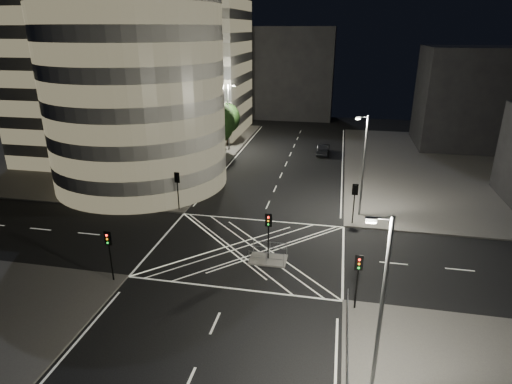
% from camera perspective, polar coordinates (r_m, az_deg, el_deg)
% --- Properties ---
extents(ground, '(120.00, 120.00, 0.00)m').
position_cam_1_polar(ground, '(36.90, -1.07, -7.64)').
color(ground, black).
rests_on(ground, ground).
extents(sidewalk_far_left, '(42.00, 42.00, 0.15)m').
position_cam_1_polar(sidewalk_far_left, '(71.00, -19.73, 5.42)').
color(sidewalk_far_left, '#504D4B').
rests_on(sidewalk_far_left, ground).
extents(sidewalk_far_right, '(42.00, 42.00, 0.15)m').
position_cam_1_polar(sidewalk_far_right, '(65.05, 30.53, 2.33)').
color(sidewalk_far_right, '#504D4B').
rests_on(sidewalk_far_right, ground).
extents(central_island, '(3.00, 2.00, 0.15)m').
position_cam_1_polar(central_island, '(35.25, 1.63, -8.99)').
color(central_island, slate).
rests_on(central_island, ground).
extents(office_tower_curved, '(30.00, 29.00, 27.20)m').
position_cam_1_polar(office_tower_curved, '(57.69, -18.16, 15.02)').
color(office_tower_curved, gray).
rests_on(office_tower_curved, sidewalk_far_left).
extents(office_block_rear, '(24.00, 16.00, 22.00)m').
position_cam_1_polar(office_block_rear, '(79.38, -10.63, 15.97)').
color(office_block_rear, gray).
rests_on(office_block_rear, sidewalk_far_left).
extents(building_right_far, '(14.00, 12.00, 15.00)m').
position_cam_1_polar(building_right_far, '(74.78, 26.40, 11.19)').
color(building_right_far, black).
rests_on(building_right_far, sidewalk_far_right).
extents(building_far_end, '(18.00, 8.00, 18.00)m').
position_cam_1_polar(building_far_end, '(90.70, 4.39, 15.48)').
color(building_far_end, black).
rests_on(building_far_end, ground).
extents(tree_a, '(4.07, 4.07, 6.86)m').
position_cam_1_polar(tree_a, '(46.10, -11.58, 4.16)').
color(tree_a, black).
rests_on(tree_a, sidewalk_far_left).
extents(tree_b, '(3.92, 3.92, 6.69)m').
position_cam_1_polar(tree_b, '(51.49, -9.05, 6.00)').
color(tree_b, black).
rests_on(tree_b, sidewalk_far_left).
extents(tree_c, '(3.87, 3.87, 6.48)m').
position_cam_1_polar(tree_c, '(57.02, -7.00, 7.38)').
color(tree_c, black).
rests_on(tree_c, sidewalk_far_left).
extents(tree_d, '(5.33, 5.33, 7.93)m').
position_cam_1_polar(tree_d, '(62.47, -5.32, 9.23)').
color(tree_d, black).
rests_on(tree_d, sidewalk_far_left).
extents(tree_e, '(4.10, 4.10, 6.67)m').
position_cam_1_polar(tree_e, '(68.23, -3.88, 9.80)').
color(tree_e, black).
rests_on(tree_e, sidewalk_far_left).
extents(traffic_signal_fl, '(0.55, 0.22, 4.00)m').
position_cam_1_polar(traffic_signal_fl, '(44.08, -10.44, 1.07)').
color(traffic_signal_fl, black).
rests_on(traffic_signal_fl, sidewalk_far_left).
extents(traffic_signal_nl, '(0.55, 0.22, 4.00)m').
position_cam_1_polar(traffic_signal_nl, '(32.92, -19.00, -6.93)').
color(traffic_signal_nl, black).
rests_on(traffic_signal_nl, sidewalk_near_left).
extents(traffic_signal_fr, '(0.55, 0.22, 4.00)m').
position_cam_1_polar(traffic_signal_fr, '(41.21, 13.01, -0.57)').
color(traffic_signal_fr, black).
rests_on(traffic_signal_fr, sidewalk_far_right).
extents(traffic_signal_nr, '(0.55, 0.22, 4.00)m').
position_cam_1_polar(traffic_signal_nr, '(28.95, 13.45, -10.35)').
color(traffic_signal_nr, black).
rests_on(traffic_signal_nr, sidewalk_near_right).
extents(traffic_signal_island, '(0.55, 0.22, 4.00)m').
position_cam_1_polar(traffic_signal_island, '(33.92, 1.68, -4.83)').
color(traffic_signal_island, black).
rests_on(traffic_signal_island, central_island).
extents(street_lamp_left_near, '(1.25, 0.25, 10.00)m').
position_cam_1_polar(street_lamp_left_near, '(48.16, -9.13, 6.14)').
color(street_lamp_left_near, slate).
rests_on(street_lamp_left_near, sidewalk_far_left).
extents(street_lamp_left_far, '(1.25, 0.25, 10.00)m').
position_cam_1_polar(street_lamp_left_far, '(64.91, -3.67, 10.20)').
color(street_lamp_left_far, slate).
rests_on(street_lamp_left_far, sidewalk_far_left).
extents(street_lamp_right_far, '(1.25, 0.25, 10.00)m').
position_cam_1_polar(street_lamp_right_far, '(42.47, 14.10, 3.74)').
color(street_lamp_right_far, slate).
rests_on(street_lamp_right_far, sidewalk_far_right).
extents(street_lamp_right_near, '(1.25, 0.25, 10.00)m').
position_cam_1_polar(street_lamp_right_near, '(21.55, 16.26, -14.32)').
color(street_lamp_right_near, slate).
rests_on(street_lamp_right_near, sidewalk_near_right).
extents(railing_near_right, '(0.06, 11.70, 1.10)m').
position_cam_1_polar(railing_near_right, '(25.89, 12.13, -20.62)').
color(railing_near_right, slate).
rests_on(railing_near_right, sidewalk_near_right).
extents(railing_island_south, '(2.80, 0.06, 1.10)m').
position_cam_1_polar(railing_island_south, '(34.17, 1.38, -8.82)').
color(railing_island_south, slate).
rests_on(railing_island_south, central_island).
extents(railing_island_north, '(2.80, 0.06, 1.10)m').
position_cam_1_polar(railing_island_north, '(35.72, 1.88, -7.41)').
color(railing_island_north, slate).
rests_on(railing_island_north, central_island).
extents(sedan, '(1.81, 4.83, 1.57)m').
position_cam_1_polar(sedan, '(64.85, 8.93, 5.67)').
color(sedan, black).
rests_on(sedan, ground).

